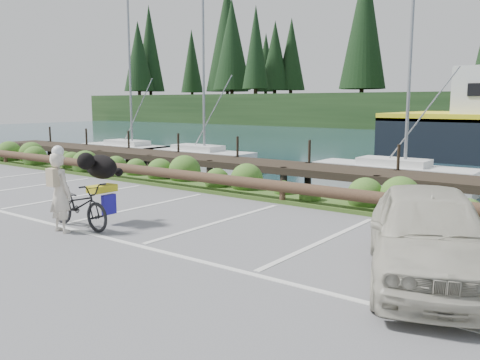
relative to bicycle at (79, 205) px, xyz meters
The scene contains 7 objects.
ground 2.10m from the bicycle, ahead, with size 72.00×72.00×0.00m, color #5E5E60.
vegetation_strip 5.89m from the bicycle, 69.80° to the left, with size 34.00×1.60×0.10m, color #3D5B21.
log_rail 5.24m from the bicycle, 67.14° to the left, with size 32.00×0.30×0.60m, color #443021, non-canonical shape.
bicycle is the anchor object (origin of this frame).
cyclist 0.55m from the bicycle, 90.55° to the right, with size 0.60×0.39×1.65m, color beige.
dog 0.97m from the bicycle, 89.45° to the left, with size 0.92×0.45×0.53m, color black.
parked_car 6.98m from the bicycle, ahead, with size 1.69×4.19×1.43m, color beige.
Camera 1 is at (7.04, -6.54, 2.65)m, focal length 38.00 mm.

